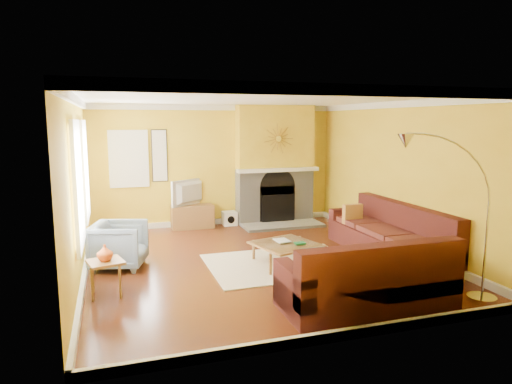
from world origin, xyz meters
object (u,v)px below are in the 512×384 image
object	(u,v)px
armchair	(119,245)
arc_lamp	(450,222)
sectional_sofa	(345,242)
side_table	(106,278)
coffee_table	(286,254)
media_console	(192,217)

from	to	relation	value
armchair	arc_lamp	distance (m)	4.92
armchair	sectional_sofa	bearing A→B (deg)	-93.16
arc_lamp	side_table	bearing A→B (deg)	157.51
coffee_table	media_console	size ratio (longest dim) A/B	1.02
coffee_table	arc_lamp	world-z (taller)	arc_lamp
sectional_sofa	side_table	size ratio (longest dim) A/B	7.61
media_console	arc_lamp	size ratio (longest dim) A/B	0.42
armchair	arc_lamp	world-z (taller)	arc_lamp
media_console	side_table	xyz separation A→B (m)	(-1.80, -3.60, -0.01)
sectional_sofa	media_console	xyz separation A→B (m)	(-1.80, 3.60, -0.20)
sectional_sofa	armchair	xyz separation A→B (m)	(-3.40, 1.20, -0.08)
coffee_table	arc_lamp	xyz separation A→B (m)	(1.31, -2.20, 0.91)
coffee_table	side_table	world-z (taller)	side_table
arc_lamp	armchair	bearing A→B (deg)	143.41
coffee_table	armchair	bearing A→B (deg)	164.93
media_console	armchair	xyz separation A→B (m)	(-1.60, -2.40, 0.12)
side_table	arc_lamp	size ratio (longest dim) A/B	0.22
sectional_sofa	coffee_table	bearing A→B (deg)	147.99
sectional_sofa	coffee_table	distance (m)	0.98
sectional_sofa	arc_lamp	world-z (taller)	arc_lamp
side_table	sectional_sofa	bearing A→B (deg)	-0.00
coffee_table	arc_lamp	distance (m)	2.72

